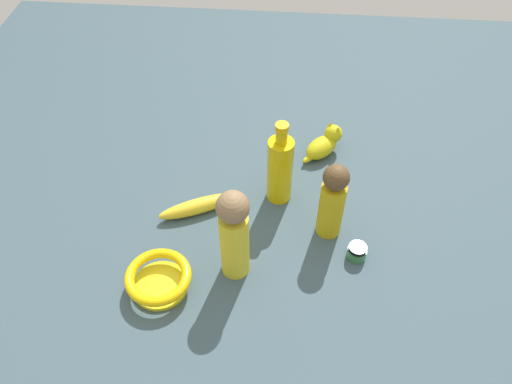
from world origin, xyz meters
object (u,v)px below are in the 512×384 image
Objects in this scene: nail_polish_jar at (357,252)px; bottle_tall at (280,168)px; person_figure_child at (332,201)px; person_figure_adult at (234,233)px; banana at (198,206)px; bowl at (159,279)px; cat_figurine at (325,143)px.

bottle_tall is at bearing 47.27° from nail_polish_jar.
nail_polish_jar is 0.13m from person_figure_child.
person_figure_adult reaches higher than banana.
bottle_tall reaches higher than bowl.
cat_figurine is 0.54× the size of person_figure_child.
bottle_tall is 1.11× the size of person_figure_child.
banana is (0.03, 0.31, -0.08)m from person_figure_child.
banana is (0.16, 0.11, -0.11)m from person_figure_adult.
nail_polish_jar is at bearing -168.06° from cat_figurine.
bottle_tall reaches higher than nail_polish_jar.
banana is at bearing -12.57° from bowl.
nail_polish_jar is at bearing -74.76° from bowl.
person_figure_adult is 0.19m from bowl.
bottle_tall reaches higher than banana.
cat_figurine is (0.17, -0.11, -0.06)m from bottle_tall.
person_figure_child is at bearing -58.37° from person_figure_adult.
bottle_tall is 2.05× the size of cat_figurine.
person_figure_child is at bearing 149.01° from banana.
nail_polish_jar is 0.39m from banana.
person_figure_adult is at bearing 99.28° from banana.
nail_polish_jar is 0.22× the size of banana.
person_figure_child reaches higher than banana.
cat_figurine is at bearing 11.94° from nail_polish_jar.
bottle_tall is 0.26m from nail_polish_jar.
person_figure_child is (0.13, -0.20, -0.02)m from person_figure_adult.
person_figure_adult is 0.45m from cat_figurine.
banana is at bearing 34.79° from person_figure_adult.
person_figure_adult is 0.22m from banana.
person_figure_child reaches higher than nail_polish_jar.
bottle_tall is 0.24m from person_figure_adult.
banana reaches higher than nail_polish_jar.
banana is (-0.24, 0.30, -0.01)m from cat_figurine.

